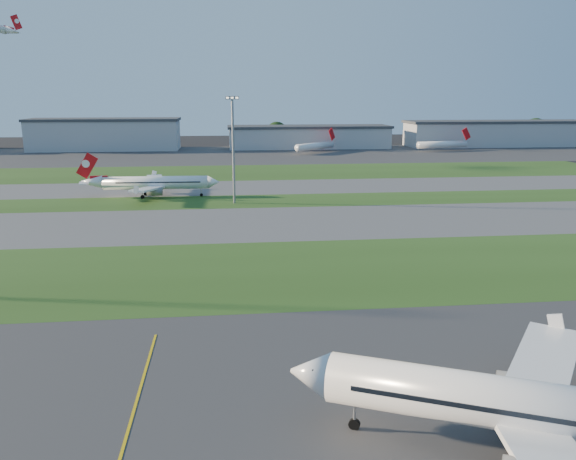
{
  "coord_description": "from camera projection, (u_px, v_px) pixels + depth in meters",
  "views": [
    {
      "loc": [
        13.31,
        -29.04,
        25.92
      ],
      "look_at": [
        21.89,
        49.27,
        7.0
      ],
      "focal_mm": 35.0,
      "sensor_mm": 36.0,
      "label": 1
    }
  ],
  "objects": [
    {
      "name": "grass_strip_a",
      "position": [
        139.0,
        275.0,
        82.97
      ],
      "size": [
        300.0,
        34.0,
        0.01
      ],
      "primitive_type": "cube",
      "color": "#264416",
      "rests_on": "ground"
    },
    {
      "name": "taxiway_a",
      "position": [
        163.0,
        225.0,
        114.87
      ],
      "size": [
        300.0,
        32.0,
        0.01
      ],
      "primitive_type": "cube",
      "color": "#515154",
      "rests_on": "ground"
    },
    {
      "name": "grass_strip_b",
      "position": [
        174.0,
        203.0,
        139.03
      ],
      "size": [
        300.0,
        18.0,
        0.01
      ],
      "primitive_type": "cube",
      "color": "#264416",
      "rests_on": "ground"
    },
    {
      "name": "taxiway_b",
      "position": [
        180.0,
        189.0,
        160.3
      ],
      "size": [
        300.0,
        26.0,
        0.01
      ],
      "primitive_type": "cube",
      "color": "#515154",
      "rests_on": "ground"
    },
    {
      "name": "grass_strip_c",
      "position": [
        188.0,
        173.0,
        192.2
      ],
      "size": [
        300.0,
        40.0,
        0.01
      ],
      "primitive_type": "cube",
      "color": "#264416",
      "rests_on": "ground"
    },
    {
      "name": "apron_far",
      "position": [
        196.0,
        155.0,
        250.19
      ],
      "size": [
        400.0,
        80.0,
        0.01
      ],
      "primitive_type": "cube",
      "color": "#333335",
      "rests_on": "ground"
    },
    {
      "name": "airliner_parked",
      "position": [
        546.0,
        411.0,
        39.64
      ],
      "size": [
        35.55,
        30.29,
        11.89
      ],
      "rotation": [
        0.0,
        0.0,
        -0.42
      ],
      "color": "white",
      "rests_on": "ground"
    },
    {
      "name": "airliner_taxiing",
      "position": [
        154.0,
        183.0,
        146.18
      ],
      "size": [
        33.58,
        28.47,
        10.47
      ],
      "rotation": [
        0.0,
        0.0,
        3.11
      ],
      "color": "white",
      "rests_on": "ground"
    },
    {
      "name": "mini_jet_near",
      "position": [
        315.0,
        146.0,
        258.71
      ],
      "size": [
        21.93,
        20.96,
        9.48
      ],
      "rotation": [
        0.0,
        0.0,
        0.76
      ],
      "color": "white",
      "rests_on": "ground"
    },
    {
      "name": "mini_jet_far",
      "position": [
        443.0,
        144.0,
        267.28
      ],
      "size": [
        28.35,
        8.37,
        9.48
      ],
      "rotation": [
        0.0,
        0.0,
        0.2
      ],
      "color": "white",
      "rests_on": "ground"
    },
    {
      "name": "light_mast_centre",
      "position": [
        233.0,
        143.0,
        135.23
      ],
      "size": [
        3.2,
        0.7,
        25.8
      ],
      "color": "gray",
      "rests_on": "ground"
    },
    {
      "name": "hangar_west",
      "position": [
        105.0,
        134.0,
        272.64
      ],
      "size": [
        71.4,
        23.0,
        15.2
      ],
      "color": "#A3A6AB",
      "rests_on": "ground"
    },
    {
      "name": "hangar_east",
      "position": [
        309.0,
        137.0,
        283.7
      ],
      "size": [
        81.6,
        23.0,
        11.2
      ],
      "color": "#A3A6AB",
      "rests_on": "ground"
    },
    {
      "name": "hangar_far_east",
      "position": [
        497.0,
        133.0,
        294.05
      ],
      "size": [
        96.9,
        23.0,
        13.2
      ],
      "color": "#A3A6AB",
      "rests_on": "ground"
    },
    {
      "name": "tree_mid_west",
      "position": [
        160.0,
        136.0,
        286.34
      ],
      "size": [
        9.9,
        9.9,
        10.8
      ],
      "color": "black",
      "rests_on": "ground"
    },
    {
      "name": "tree_mid_east",
      "position": [
        277.0,
        133.0,
        295.36
      ],
      "size": [
        11.55,
        11.55,
        12.6
      ],
      "color": "black",
      "rests_on": "ground"
    },
    {
      "name": "tree_east",
      "position": [
        416.0,
        133.0,
        301.53
      ],
      "size": [
        10.45,
        10.45,
        11.4
      ],
      "color": "black",
      "rests_on": "ground"
    },
    {
      "name": "tree_far_east",
      "position": [
        535.0,
        130.0,
        312.5
      ],
      "size": [
        12.65,
        12.65,
        13.8
      ],
      "color": "black",
      "rests_on": "ground"
    }
  ]
}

